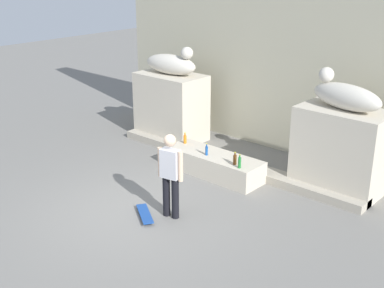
% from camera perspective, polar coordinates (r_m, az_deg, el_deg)
% --- Properties ---
extents(ground_plane, '(40.00, 40.00, 0.00)m').
position_cam_1_polar(ground_plane, '(10.13, -6.15, -7.48)').
color(ground_plane, slate).
extents(facade_wall, '(9.99, 0.60, 5.37)m').
position_cam_1_polar(facade_wall, '(13.01, 10.14, 11.11)').
color(facade_wall, '#B8B298').
rests_on(facade_wall, ground_plane).
extents(pedestal_left, '(1.83, 1.11, 1.78)m').
position_cam_1_polar(pedestal_left, '(13.75, -2.34, 4.23)').
color(pedestal_left, beige).
rests_on(pedestal_left, ground_plane).
extents(pedestal_right, '(1.83, 1.11, 1.78)m').
position_cam_1_polar(pedestal_right, '(11.09, 16.37, -0.64)').
color(pedestal_right, beige).
rests_on(pedestal_right, ground_plane).
extents(statue_reclining_left, '(1.63, 0.65, 0.78)m').
position_cam_1_polar(statue_reclining_left, '(13.45, -2.30, 9.01)').
color(statue_reclining_left, beige).
rests_on(statue_reclining_left, pedestal_left).
extents(statue_reclining_right, '(1.68, 0.86, 0.78)m').
position_cam_1_polar(statue_reclining_right, '(10.77, 16.84, 5.26)').
color(statue_reclining_right, beige).
rests_on(statue_reclining_right, pedestal_right).
extents(ledge_block, '(2.37, 0.78, 0.50)m').
position_cam_1_polar(ledge_block, '(11.59, 2.48, -2.29)').
color(ledge_block, beige).
rests_on(ledge_block, ground_plane).
extents(skater, '(0.53, 0.27, 1.67)m').
position_cam_1_polar(skater, '(9.48, -2.44, -3.21)').
color(skater, black).
rests_on(skater, ground_plane).
extents(skateboard, '(0.78, 0.60, 0.08)m').
position_cam_1_polar(skateboard, '(9.87, -5.32, -7.83)').
color(skateboard, navy).
rests_on(skateboard, ground_plane).
extents(bottle_orange, '(0.07, 0.07, 0.27)m').
position_cam_1_polar(bottle_orange, '(12.11, -0.79, 0.57)').
color(bottle_orange, orange).
rests_on(bottle_orange, ledge_block).
extents(bottle_blue, '(0.06, 0.06, 0.28)m').
position_cam_1_polar(bottle_blue, '(11.39, 1.65, -0.72)').
color(bottle_blue, '#194C99').
rests_on(bottle_blue, ledge_block).
extents(bottle_brown, '(0.08, 0.08, 0.28)m').
position_cam_1_polar(bottle_brown, '(10.92, 4.84, -1.73)').
color(bottle_brown, '#593314').
rests_on(bottle_brown, ledge_block).
extents(bottle_green, '(0.07, 0.07, 0.31)m').
position_cam_1_polar(bottle_green, '(10.74, 5.37, -2.06)').
color(bottle_green, '#1E722D').
rests_on(bottle_green, ledge_block).
extents(stair_step, '(6.76, 0.50, 0.19)m').
position_cam_1_polar(stair_step, '(12.09, 4.29, -2.14)').
color(stair_step, '#A9A08F').
rests_on(stair_step, ground_plane).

